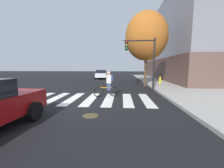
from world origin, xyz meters
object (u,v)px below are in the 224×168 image
Objects in this scene: traffic_light_near at (143,56)px; street_tree_near at (146,37)px; manhole_cover at (90,116)px; fire_hydrant at (160,80)px; cyclist at (108,84)px; sedan_mid at (101,74)px.

street_tree_near is at bearing 77.37° from traffic_light_near.
fire_hydrant is at bearing 61.63° from manhole_cover.
cyclist is 8.23m from fire_hydrant.
traffic_light_near reaches higher than manhole_cover.
cyclist is at bearing -121.55° from street_tree_near.
street_tree_near is at bearing 58.45° from cyclist.
manhole_cover is 0.15× the size of traffic_light_near.
fire_hydrant is at bearing 51.57° from cyclist.
fire_hydrant is (2.54, 4.31, -2.33)m from traffic_light_near.
sedan_mid is 13.58m from traffic_light_near.
manhole_cover is 11.52m from fire_hydrant.
fire_hydrant is 4.93m from street_tree_near.
cyclist reaches higher than sedan_mid.
cyclist is at bearing -140.36° from traffic_light_near.
traffic_light_near is 5.38× the size of fire_hydrant.
traffic_light_near is at bearing -67.21° from sedan_mid.
traffic_light_near reaches higher than cyclist.
sedan_mid is 1.07× the size of traffic_light_near.
street_tree_near is (3.65, 9.05, 4.98)m from manhole_cover.
sedan_mid reaches higher than fire_hydrant.
street_tree_near reaches higher than fire_hydrant.
manhole_cover is 0.09× the size of street_tree_near.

